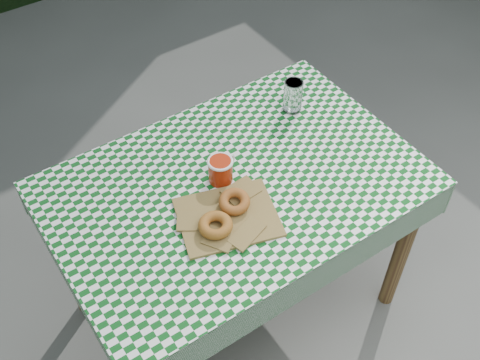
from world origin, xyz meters
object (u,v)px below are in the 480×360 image
Objects in this scene: drinking_glass at (293,96)px; paper_bag at (228,217)px; coffee_mug at (220,170)px; table at (236,250)px.

paper_bag is at bearing -148.72° from drinking_glass.
drinking_glass is at bearing -1.71° from coffee_mug.
coffee_mug is (-0.03, 0.04, 0.43)m from table.
coffee_mug reaches higher than table.
table is 0.61m from drinking_glass.
coffee_mug is at bearing 64.10° from paper_bag.
table is at bearing -154.04° from drinking_glass.
coffee_mug is (0.07, 0.15, 0.04)m from paper_bag.
table is 3.95× the size of paper_bag.
coffee_mug is at bearing -160.47° from drinking_glass.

